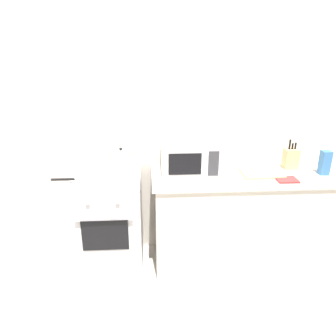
{
  "coord_description": "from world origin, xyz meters",
  "views": [
    {
      "loc": [
        0.03,
        -2.09,
        2.0
      ],
      "look_at": [
        0.2,
        0.6,
        1.0
      ],
      "focal_mm": 34.84,
      "sensor_mm": 36.0,
      "label": 1
    }
  ],
  "objects_px": {
    "stock_pot": "(121,162)",
    "microwave": "(189,157)",
    "frying_pan": "(87,180)",
    "pasta_box": "(325,163)",
    "stove": "(110,224)",
    "cutting_board": "(262,173)",
    "oven_mitt": "(287,180)",
    "knife_block": "(291,158)"
  },
  "relations": [
    {
      "from": "stock_pot",
      "to": "microwave",
      "type": "height_order",
      "value": "microwave"
    },
    {
      "from": "frying_pan",
      "to": "pasta_box",
      "type": "relative_size",
      "value": 1.91
    },
    {
      "from": "stove",
      "to": "cutting_board",
      "type": "xyz_separation_m",
      "value": [
        1.4,
        0.0,
        0.47
      ]
    },
    {
      "from": "microwave",
      "to": "oven_mitt",
      "type": "distance_m",
      "value": 0.87
    },
    {
      "from": "stove",
      "to": "knife_block",
      "type": "relative_size",
      "value": 3.27
    },
    {
      "from": "frying_pan",
      "to": "knife_block",
      "type": "xyz_separation_m",
      "value": [
        1.86,
        0.24,
        0.07
      ]
    },
    {
      "from": "knife_block",
      "to": "oven_mitt",
      "type": "height_order",
      "value": "knife_block"
    },
    {
      "from": "frying_pan",
      "to": "pasta_box",
      "type": "bearing_deg",
      "value": 1.91
    },
    {
      "from": "stock_pot",
      "to": "oven_mitt",
      "type": "relative_size",
      "value": 1.75
    },
    {
      "from": "stove",
      "to": "knife_block",
      "type": "bearing_deg",
      "value": 4.7
    },
    {
      "from": "stock_pot",
      "to": "cutting_board",
      "type": "height_order",
      "value": "stock_pot"
    },
    {
      "from": "frying_pan",
      "to": "pasta_box",
      "type": "distance_m",
      "value": 2.1
    },
    {
      "from": "stock_pot",
      "to": "knife_block",
      "type": "xyz_separation_m",
      "value": [
        1.58,
        0.05,
        -0.01
      ]
    },
    {
      "from": "frying_pan",
      "to": "stock_pot",
      "type": "bearing_deg",
      "value": 34.56
    },
    {
      "from": "stove",
      "to": "stock_pot",
      "type": "bearing_deg",
      "value": 34.97
    },
    {
      "from": "frying_pan",
      "to": "cutting_board",
      "type": "height_order",
      "value": "frying_pan"
    },
    {
      "from": "stock_pot",
      "to": "microwave",
      "type": "distance_m",
      "value": 0.61
    },
    {
      "from": "stock_pot",
      "to": "knife_block",
      "type": "height_order",
      "value": "knife_block"
    },
    {
      "from": "frying_pan",
      "to": "oven_mitt",
      "type": "distance_m",
      "value": 1.71
    },
    {
      "from": "oven_mitt",
      "to": "frying_pan",
      "type": "bearing_deg",
      "value": 177.99
    },
    {
      "from": "stock_pot",
      "to": "microwave",
      "type": "xyz_separation_m",
      "value": [
        0.61,
        -0.01,
        0.04
      ]
    },
    {
      "from": "stove",
      "to": "stock_pot",
      "type": "height_order",
      "value": "stock_pot"
    },
    {
      "from": "stock_pot",
      "to": "oven_mitt",
      "type": "bearing_deg",
      "value": -9.92
    },
    {
      "from": "cutting_board",
      "to": "stock_pot",
      "type": "bearing_deg",
      "value": 175.89
    },
    {
      "from": "stock_pot",
      "to": "cutting_board",
      "type": "bearing_deg",
      "value": -4.11
    },
    {
      "from": "knife_block",
      "to": "pasta_box",
      "type": "bearing_deg",
      "value": -35.51
    },
    {
      "from": "cutting_board",
      "to": "knife_block",
      "type": "height_order",
      "value": "knife_block"
    },
    {
      "from": "stove",
      "to": "pasta_box",
      "type": "height_order",
      "value": "pasta_box"
    },
    {
      "from": "stock_pot",
      "to": "knife_block",
      "type": "distance_m",
      "value": 1.58
    },
    {
      "from": "microwave",
      "to": "cutting_board",
      "type": "bearing_deg",
      "value": -6.82
    },
    {
      "from": "stock_pot",
      "to": "cutting_board",
      "type": "xyz_separation_m",
      "value": [
        1.27,
        -0.09,
        -0.1
      ]
    },
    {
      "from": "frying_pan",
      "to": "pasta_box",
      "type": "xyz_separation_m",
      "value": [
        2.1,
        0.07,
        0.08
      ]
    },
    {
      "from": "cutting_board",
      "to": "knife_block",
      "type": "bearing_deg",
      "value": 23.77
    },
    {
      "from": "stove",
      "to": "knife_block",
      "type": "xyz_separation_m",
      "value": [
        1.72,
        0.14,
        0.56
      ]
    },
    {
      "from": "stock_pot",
      "to": "pasta_box",
      "type": "distance_m",
      "value": 1.83
    },
    {
      "from": "microwave",
      "to": "pasta_box",
      "type": "distance_m",
      "value": 1.21
    },
    {
      "from": "stove",
      "to": "frying_pan",
      "type": "bearing_deg",
      "value": -145.82
    },
    {
      "from": "cutting_board",
      "to": "pasta_box",
      "type": "relative_size",
      "value": 1.64
    },
    {
      "from": "knife_block",
      "to": "stock_pot",
      "type": "bearing_deg",
      "value": -178.22
    },
    {
      "from": "oven_mitt",
      "to": "pasta_box",
      "type": "bearing_deg",
      "value": 18.52
    },
    {
      "from": "stock_pot",
      "to": "knife_block",
      "type": "bearing_deg",
      "value": 1.78
    },
    {
      "from": "stove",
      "to": "stock_pot",
      "type": "relative_size",
      "value": 2.92
    }
  ]
}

